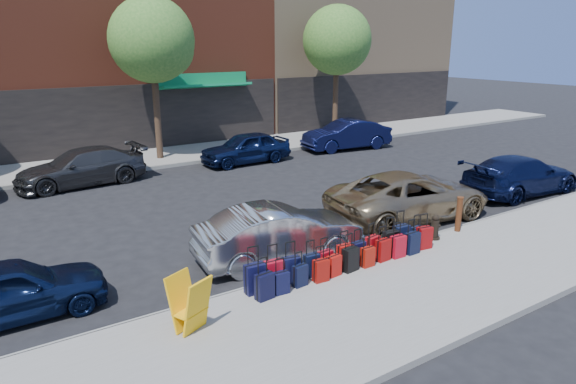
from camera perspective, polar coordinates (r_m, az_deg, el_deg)
ground at (r=16.56m, az=-4.41°, el=-2.88°), size 120.00×120.00×0.00m
sidewalk_near at (r=11.71m, az=11.52°, el=-11.30°), size 60.00×4.00×0.15m
sidewalk_far at (r=25.46m, az=-15.43°, el=3.60°), size 60.00×4.00×0.15m
curb_near at (r=13.06m, az=5.26°, el=-8.00°), size 60.00×0.08×0.15m
curb_far at (r=23.58m, az=-13.88°, el=2.73°), size 60.00×0.08×0.15m
tree_center at (r=24.61m, az=-14.55°, el=15.80°), size 3.80×3.80×7.27m
tree_right at (r=29.78m, az=5.68°, el=16.24°), size 3.80×3.80×7.27m
suitcase_front_0 at (r=11.35m, az=-3.69°, el=-9.57°), size 0.46×0.27×1.08m
suitcase_front_1 at (r=11.62m, az=-1.59°, el=-9.05°), size 0.43×0.26×0.99m
suitcase_front_2 at (r=11.82m, az=0.39°, el=-8.62°), size 0.44×0.29×0.98m
suitcase_front_3 at (r=12.11m, az=2.62°, el=-8.13°), size 0.38×0.22×0.89m
suitcase_front_4 at (r=12.36m, az=4.15°, el=-7.68°), size 0.37×0.22×0.86m
suitcase_front_5 at (r=12.66m, az=6.34°, el=-7.05°), size 0.39×0.24×0.92m
suitcase_front_6 at (r=12.96m, az=7.82°, el=-6.62°), size 0.37×0.21×0.86m
suitcase_front_7 at (r=13.31m, az=9.36°, el=-6.00°), size 0.40×0.26×0.90m
suitcase_front_8 at (r=13.63m, az=11.34°, el=-5.46°), size 0.43×0.28×0.97m
suitcase_front_9 at (r=13.95m, az=12.44°, el=-4.91°), size 0.44×0.26×1.04m
suitcase_front_10 at (r=14.28m, az=14.14°, el=-4.77°), size 0.37×0.22×0.86m
suitcase_back_0 at (r=11.12m, az=-2.62°, el=-10.41°), size 0.42×0.27×0.94m
suitcase_back_1 at (r=11.35m, az=-0.77°, el=-10.04°), size 0.35×0.22×0.81m
suitcase_back_2 at (r=11.67m, az=1.34°, el=-9.25°), size 0.36×0.23×0.81m
suitcase_back_3 at (r=11.90m, az=3.68°, el=-8.69°), size 0.37×0.23×0.85m
suitcase_back_4 at (r=12.19m, az=5.12°, el=-8.14°), size 0.36×0.24×0.82m
suitcase_back_5 at (r=12.46m, az=6.94°, el=-7.45°), size 0.42×0.27×0.94m
suitcase_back_6 at (r=12.77m, az=8.84°, el=-7.13°), size 0.34×0.20×0.80m
suitcase_back_7 at (r=13.15m, az=10.51°, el=-6.35°), size 0.39×0.24×0.90m
suitcase_back_8 at (r=13.42m, az=12.12°, el=-5.93°), size 0.39×0.23×0.92m
suitcase_back_9 at (r=13.72m, az=13.63°, el=-5.53°), size 0.39×0.23×0.92m
suitcase_back_10 at (r=14.14m, az=14.89°, el=-4.93°), size 0.43×0.29×0.95m
fire_hydrant at (r=14.86m, az=16.00°, el=-3.83°), size 0.36×0.32×0.71m
bollard at (r=15.60m, az=18.46°, el=-2.30°), size 0.19×0.19×1.03m
display_rack at (r=10.08m, az=-10.86°, el=-12.12°), size 0.83×0.87×1.10m
car_near_0 at (r=11.92m, az=-28.55°, el=-9.58°), size 3.74×1.51×1.27m
car_near_1 at (r=13.20m, az=-0.96°, el=-4.62°), size 4.51×2.02×1.44m
car_near_2 at (r=16.72m, az=13.33°, el=-0.40°), size 5.62×2.99×1.50m
car_near_3 at (r=20.79m, az=24.43°, el=1.73°), size 5.04×2.27×1.43m
car_far_1 at (r=21.69m, az=-22.00°, el=2.57°), size 5.07×2.39×1.43m
car_far_2 at (r=23.88m, az=-4.72°, el=4.91°), size 4.26×1.78×1.44m
car_far_3 at (r=27.12m, az=6.52°, el=6.34°), size 4.84×2.24×1.54m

